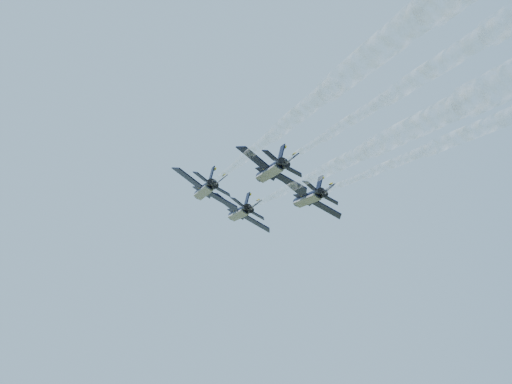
# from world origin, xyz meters

# --- Properties ---
(jet_lead) EXTENTS (9.52, 14.63, 5.83)m
(jet_lead) POSITION_xyz_m (-2.63, 9.49, 98.19)
(jet_lead) COLOR black
(jet_left) EXTENTS (9.52, 14.63, 5.83)m
(jet_left) POSITION_xyz_m (-6.34, -1.66, 98.19)
(jet_left) COLOR black
(jet_right) EXTENTS (9.52, 14.63, 5.83)m
(jet_right) POSITION_xyz_m (8.47, 3.38, 98.19)
(jet_right) COLOR black
(jet_slot) EXTENTS (9.52, 14.63, 5.83)m
(jet_slot) POSITION_xyz_m (3.75, -8.33, 98.19)
(jet_slot) COLOR black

